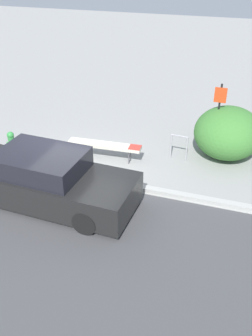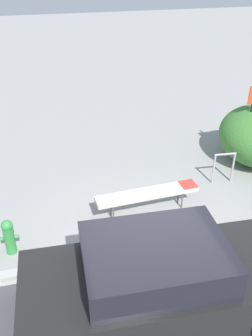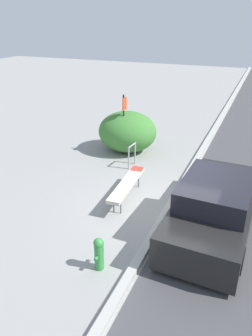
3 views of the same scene
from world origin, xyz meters
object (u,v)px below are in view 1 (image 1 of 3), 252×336
bench (105,145)px  sign_post (218,113)px  parked_car_near (48,180)px  bike_rack (179,145)px  fire_hydrant (12,142)px

bench → sign_post: sign_post is taller
bench → parked_car_near: 2.63m
bike_rack → fire_hydrant: bearing=-165.3°
bench → fire_hydrant: fire_hydrant is taller
parked_car_near → bench: bearing=80.5°
bench → parked_car_near: (-0.54, -2.57, 0.17)m
bench → bike_rack: 2.29m
parked_car_near → fire_hydrant: bearing=143.0°
bench → bike_rack: bearing=14.8°
bench → sign_post: (3.16, 1.47, 0.90)m
bike_rack → bench: bearing=-161.4°
bench → sign_post: bearing=21.1°
sign_post → parked_car_near: 5.53m
bench → parked_car_near: size_ratio=0.51×
bench → parked_car_near: parked_car_near is taller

